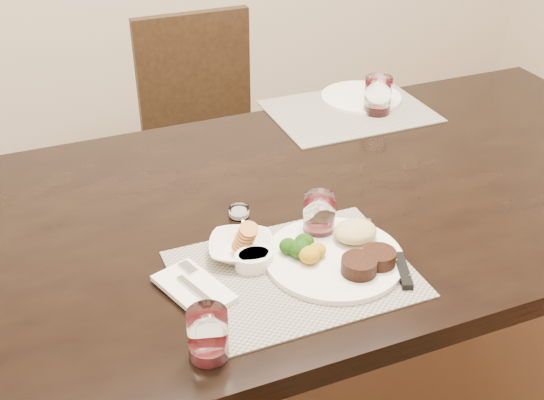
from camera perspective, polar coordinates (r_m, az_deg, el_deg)
name	(u,v)px	position (r m, az deg, el deg)	size (l,w,h in m)	color
dining_table	(318,224)	(1.66, 3.83, -2.01)	(2.00, 1.00, 0.75)	black
chair_far	(205,129)	(2.50, -5.60, 5.93)	(0.42, 0.42, 0.90)	black
placemat_near	(294,274)	(1.37, 1.83, -6.18)	(0.46, 0.34, 0.00)	gray
placemat_far	(349,111)	(2.05, 6.46, 7.41)	(0.46, 0.34, 0.00)	gray
dinner_plate	(341,253)	(1.40, 5.77, -4.47)	(0.29, 0.29, 0.05)	white
napkin_fork	(194,288)	(1.32, -6.56, -7.34)	(0.14, 0.18, 0.02)	white
steak_knife	(395,262)	(1.40, 10.22, -5.16)	(0.07, 0.25, 0.01)	silver
cracker_bowl	(241,247)	(1.40, -2.61, -3.99)	(0.17, 0.17, 0.06)	white
sauce_ramekin	(254,259)	(1.37, -1.52, -4.96)	(0.08, 0.12, 0.06)	white
wine_glass_near	(319,218)	(1.45, 3.96, -1.47)	(0.07, 0.07, 0.10)	white
far_plate	(361,97)	(2.13, 7.47, 8.53)	(0.24, 0.24, 0.01)	white
wine_glass_far	(378,97)	(2.02, 8.83, 8.51)	(0.08, 0.08, 0.11)	white
wine_glass_side	(208,337)	(1.17, -5.36, -11.35)	(0.07, 0.07, 0.10)	white
salt_cellar	(239,213)	(1.53, -2.77, -1.05)	(0.05, 0.05, 0.02)	white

